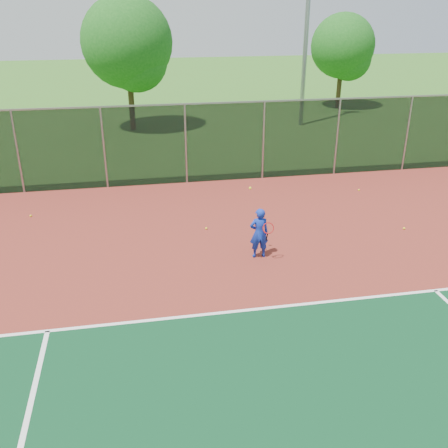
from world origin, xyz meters
name	(u,v)px	position (x,y,z in m)	size (l,w,h in m)	color
ground	(427,388)	(0.00, 0.00, 0.00)	(120.00, 120.00, 0.00)	#2C621C
court_apron	(377,324)	(0.00, 2.00, 0.01)	(30.00, 20.00, 0.02)	maroon
fence_back	(263,140)	(0.00, 12.00, 1.56)	(30.00, 0.06, 3.03)	black
tennis_player	(259,233)	(-1.78, 5.50, 0.73)	(0.59, 0.58, 2.00)	#112CA2
practice_ball_2	(206,228)	(-2.92, 7.52, 0.06)	(0.07, 0.07, 0.07)	yellow
practice_ball_5	(404,228)	(3.05, 6.42, 0.06)	(0.07, 0.07, 0.07)	yellow
practice_ball_7	(31,216)	(-8.38, 9.53, 0.06)	(0.07, 0.07, 0.07)	yellow
practice_ball_8	(359,190)	(3.14, 9.89, 0.06)	(0.07, 0.07, 0.07)	yellow
tree_back_left	(129,47)	(-4.79, 21.24, 4.31)	(4.68, 4.68, 6.87)	#332312
tree_back_mid	(344,49)	(8.64, 25.16, 3.69)	(4.01, 4.01, 5.89)	#332312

